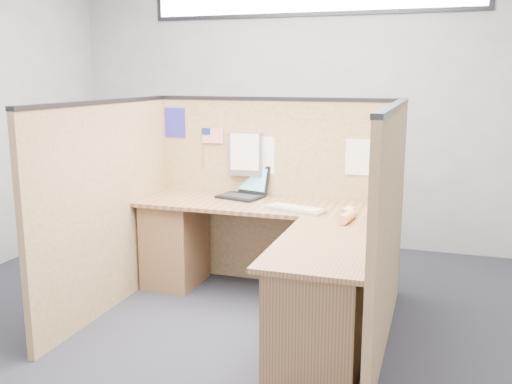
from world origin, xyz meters
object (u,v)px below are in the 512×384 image
(l_desk, at_px, (270,264))
(laptop, at_px, (243,189))
(mouse, at_px, (349,212))
(keyboard, at_px, (295,209))

(l_desk, xyz_separation_m, laptop, (-0.42, 0.61, 0.40))
(mouse, bearing_deg, keyboard, 178.30)
(mouse, bearing_deg, laptop, 157.79)
(keyboard, height_order, mouse, mouse)
(laptop, xyz_separation_m, keyboard, (0.53, -0.37, -0.05))
(l_desk, height_order, keyboard, keyboard)
(l_desk, bearing_deg, mouse, 24.30)
(l_desk, relative_size, keyboard, 4.15)
(keyboard, xyz_separation_m, mouse, (0.40, -0.01, 0.01))
(keyboard, relative_size, mouse, 4.76)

